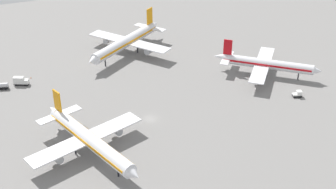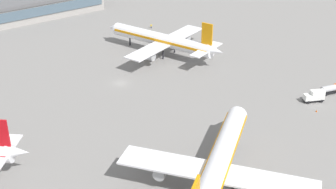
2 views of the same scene
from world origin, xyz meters
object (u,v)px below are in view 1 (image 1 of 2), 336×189
at_px(airplane_distant, 127,42).
at_px(catering_truck, 21,81).
at_px(airplane_taxiing, 89,139).
at_px(airplane_at_gate, 266,64).
at_px(safety_cone_near_gate, 31,78).
at_px(baggage_tug, 298,94).

bearing_deg(airplane_distant, catering_truck, -21.07).
relative_size(airplane_taxiing, airplane_distant, 1.06).
height_order(airplane_at_gate, safety_cone_near_gate, airplane_at_gate).
bearing_deg(safety_cone_near_gate, baggage_tug, -31.70).
bearing_deg(safety_cone_near_gate, airplane_at_gate, -21.58).
height_order(airplane_distant, safety_cone_near_gate, airplane_distant).
distance_m(airplane_taxiing, catering_truck, 54.21).
bearing_deg(catering_truck, airplane_taxiing, -50.14).
bearing_deg(baggage_tug, airplane_taxiing, -159.04).
height_order(airplane_at_gate, airplane_taxiing, airplane_taxiing).
bearing_deg(airplane_at_gate, airplane_taxiing, -121.87).
distance_m(airplane_at_gate, catering_truck, 94.83).
relative_size(baggage_tug, catering_truck, 0.62).
distance_m(airplane_at_gate, safety_cone_near_gate, 92.25).
bearing_deg(catering_truck, safety_cone_near_gate, 69.58).
relative_size(airplane_at_gate, baggage_tug, 9.43).
height_order(airplane_at_gate, airplane_distant, airplane_distant).
xyz_separation_m(airplane_taxiing, safety_cone_near_gate, (-8.51, 56.60, -4.85)).
xyz_separation_m(airplane_at_gate, airplane_distant, (-43.37, 41.27, 0.81)).
bearing_deg(airplane_distant, safety_cone_near_gate, -24.94).
bearing_deg(airplane_at_gate, catering_truck, -156.62).
xyz_separation_m(airplane_taxiing, catering_truck, (-12.77, 52.57, -3.45)).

